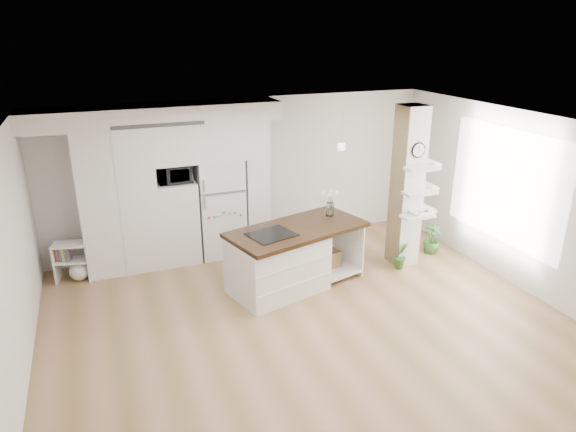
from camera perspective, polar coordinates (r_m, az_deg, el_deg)
name	(u,v)px	position (r m, az deg, el deg)	size (l,w,h in m)	color
floor	(307,322)	(7.28, 2.14, -11.64)	(7.00, 6.00, 0.01)	#A87B5B
room	(309,195)	(6.49, 2.35, 2.40)	(7.04, 6.04, 2.72)	white
cabinet_wall	(164,178)	(8.71, -13.64, 4.14)	(4.00, 0.71, 2.70)	white
refrigerator	(220,207)	(9.06, -7.56, 1.00)	(0.78, 0.69, 1.75)	white
column	(414,188)	(8.71, 13.81, 3.06)	(0.69, 0.90, 2.70)	silver
window	(505,186)	(8.74, 22.94, 3.10)	(2.40, 2.40, 0.00)	white
pendant_light	(418,160)	(7.36, 14.23, 6.10)	(0.12, 0.12, 0.10)	white
kitchen_island	(284,259)	(7.88, -0.43, -4.82)	(2.33, 1.54, 1.53)	white
bookshelf	(75,264)	(8.91, -22.60, -4.93)	(0.60, 0.43, 0.64)	white
floor_plant_a	(401,255)	(8.85, 12.43, -4.31)	(0.25, 0.21, 0.46)	#39712D
floor_plant_b	(432,239)	(9.57, 15.68, -2.48)	(0.29, 0.29, 0.52)	#39712D
microwave	(174,174)	(8.67, -12.50, 4.60)	(0.54, 0.37, 0.30)	#2D2D2D
shelf_plant	(422,174)	(8.93, 14.63, 4.59)	(0.27, 0.23, 0.30)	#39712D
decor_bowl	(416,213)	(8.59, 14.05, 0.35)	(0.22, 0.22, 0.05)	white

